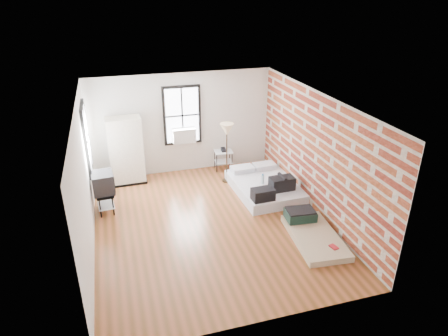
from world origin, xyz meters
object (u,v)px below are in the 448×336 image
object	(u,v)px
mattress_bare	(311,231)
side_table	(223,155)
tv_stand	(103,184)
mattress_main	(265,186)
wardrobe	(126,151)
floor_lamp	(227,132)

from	to	relation	value
mattress_bare	side_table	world-z (taller)	side_table
side_table	tv_stand	bearing A→B (deg)	-156.41
mattress_bare	mattress_main	bearing A→B (deg)	100.44
mattress_bare	wardrobe	distance (m)	5.19
floor_lamp	tv_stand	bearing A→B (deg)	-167.93
wardrobe	side_table	bearing A→B (deg)	0.49
wardrobe	floor_lamp	xyz separation A→B (m)	(2.56, -0.70, 0.50)
wardrobe	side_table	distance (m)	2.73
wardrobe	tv_stand	distance (m)	1.53
side_table	wardrobe	bearing A→B (deg)	-178.51
mattress_main	floor_lamp	distance (m)	1.70
wardrobe	mattress_main	bearing A→B (deg)	-26.39
mattress_main	tv_stand	size ratio (longest dim) A/B	2.18
wardrobe	floor_lamp	bearing A→B (deg)	-16.22
side_table	mattress_bare	bearing A→B (deg)	-77.40
mattress_main	mattress_bare	xyz separation A→B (m)	(0.20, -2.13, -0.07)
mattress_bare	wardrobe	world-z (taller)	wardrobe
wardrobe	floor_lamp	distance (m)	2.70
mattress_bare	side_table	size ratio (longest dim) A/B	2.72
wardrobe	side_table	xyz separation A→B (m)	(2.69, 0.07, -0.46)
mattress_main	side_table	world-z (taller)	side_table
mattress_main	mattress_bare	world-z (taller)	mattress_main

